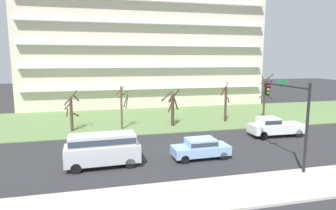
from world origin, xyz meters
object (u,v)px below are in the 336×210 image
object	(u,v)px
tree_center	(172,107)
van_silver_center_left	(102,148)
tree_right	(225,103)
pickup_white_center_right	(274,126)
tree_far_right	(265,96)
tree_left	(122,106)
traffic_signal_mast	(291,108)
sedan_blue_near_left	(201,147)
tree_far_left	(71,112)

from	to	relation	value
tree_center	van_silver_center_left	world-z (taller)	tree_center
tree_right	pickup_white_center_right	distance (m)	7.79
tree_right	van_silver_center_left	xyz separation A→B (m)	(-14.86, -11.95, -0.99)
tree_center	tree_right	size ratio (longest dim) A/B	0.88
tree_far_right	tree_left	bearing A→B (deg)	-177.46
tree_far_right	traffic_signal_mast	world-z (taller)	traffic_signal_mast
tree_far_right	van_silver_center_left	bearing A→B (deg)	-149.60
tree_far_right	traffic_signal_mast	size ratio (longest dim) A/B	0.96
tree_right	sedan_blue_near_left	world-z (taller)	tree_right
tree_far_right	sedan_blue_near_left	xyz separation A→B (m)	(-12.74, -11.79, -2.20)
tree_right	tree_far_right	distance (m)	5.29
tree_far_left	van_silver_center_left	distance (m)	11.73
tree_left	traffic_signal_mast	bearing A→B (deg)	-52.47
tree_far_right	traffic_signal_mast	distance (m)	16.32
van_silver_center_left	pickup_white_center_right	size ratio (longest dim) A/B	0.97
tree_center	sedan_blue_near_left	xyz separation A→B (m)	(-0.63, -11.18, -1.33)
tree_left	tree_center	size ratio (longest dim) A/B	1.11
tree_right	traffic_signal_mast	size ratio (longest dim) A/B	0.80
tree_far_left	tree_right	xyz separation A→B (m)	(17.82, 0.63, 0.28)
van_silver_center_left	pickup_white_center_right	bearing A→B (deg)	12.82
tree_far_left	van_silver_center_left	world-z (taller)	tree_far_left
tree_far_left	tree_far_right	world-z (taller)	tree_far_right
tree_left	sedan_blue_near_left	size ratio (longest dim) A/B	1.07
tree_center	traffic_signal_mast	xyz separation A→B (m)	(4.97, -14.02, 1.98)
tree_left	tree_far_left	bearing A→B (deg)	176.54
tree_left	sedan_blue_near_left	distance (m)	12.23
sedan_blue_near_left	van_silver_center_left	size ratio (longest dim) A/B	0.84
sedan_blue_near_left	van_silver_center_left	world-z (taller)	van_silver_center_left
tree_far_right	sedan_blue_near_left	bearing A→B (deg)	-137.21
tree_left	tree_center	xyz separation A→B (m)	(5.66, 0.18, -0.41)
van_silver_center_left	pickup_white_center_right	xyz separation A→B (m)	(16.70, 4.51, -0.38)
tree_center	sedan_blue_near_left	world-z (taller)	tree_center
tree_right	pickup_white_center_right	xyz separation A→B (m)	(1.84, -7.45, -1.37)
tree_center	sedan_blue_near_left	distance (m)	11.28
tree_right	traffic_signal_mast	world-z (taller)	traffic_signal_mast
tree_right	pickup_white_center_right	world-z (taller)	tree_right
van_silver_center_left	traffic_signal_mast	world-z (taller)	traffic_signal_mast
tree_far_right	pickup_white_center_right	distance (m)	8.30
pickup_white_center_right	van_silver_center_left	bearing A→B (deg)	16.44
tree_left	van_silver_center_left	distance (m)	11.31
tree_far_left	sedan_blue_near_left	size ratio (longest dim) A/B	0.98
tree_left	pickup_white_center_right	size ratio (longest dim) A/B	0.87
tree_right	van_silver_center_left	distance (m)	19.10
tree_far_right	van_silver_center_left	distance (m)	23.37
sedan_blue_near_left	pickup_white_center_right	size ratio (longest dim) A/B	0.82
tree_right	pickup_white_center_right	size ratio (longest dim) A/B	0.89
tree_center	tree_right	distance (m)	6.92
tree_far_left	tree_right	world-z (taller)	tree_right
tree_right	sedan_blue_near_left	bearing A→B (deg)	-122.11
tree_left	tree_far_right	xyz separation A→B (m)	(17.78, 0.79, 0.47)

